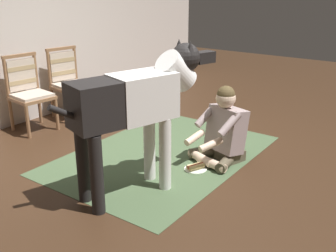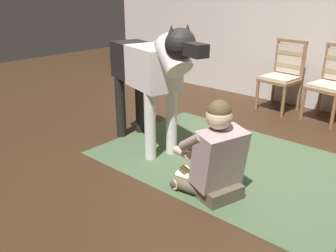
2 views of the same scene
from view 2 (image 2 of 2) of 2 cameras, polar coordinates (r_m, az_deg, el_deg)
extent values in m
plane|color=#372315|center=(3.44, 7.67, -7.10)|extent=(13.67, 13.67, 0.00)
cube|color=beige|center=(5.37, 24.34, 16.03)|extent=(7.90, 0.10, 2.60)
cube|color=#44583A|center=(3.64, 9.53, -5.44)|extent=(2.53, 1.76, 0.01)
cylinder|color=#885F3F|center=(4.98, 18.19, 3.71)|extent=(0.04, 0.04, 0.42)
cylinder|color=#885F3F|center=(5.19, 14.26, 4.80)|extent=(0.04, 0.04, 0.42)
cylinder|color=#885F3F|center=(5.34, 20.48, 4.55)|extent=(0.04, 0.04, 0.42)
cylinder|color=#885F3F|center=(5.53, 16.71, 5.55)|extent=(0.04, 0.04, 0.42)
cube|color=#885F3F|center=(5.20, 17.69, 7.11)|extent=(0.51, 0.51, 0.04)
cube|color=#C1AF9C|center=(5.19, 17.74, 7.51)|extent=(0.47, 0.47, 0.04)
cylinder|color=#885F3F|center=(5.23, 21.20, 9.90)|extent=(0.04, 0.04, 0.52)
cylinder|color=#885F3F|center=(5.42, 17.28, 10.74)|extent=(0.04, 0.04, 0.52)
cube|color=#885F3F|center=(5.29, 19.52, 12.88)|extent=(0.46, 0.10, 0.04)
cube|color=#C1AF9C|center=(5.32, 19.19, 10.22)|extent=(0.38, 0.09, 0.40)
cube|color=tan|center=(5.31, 19.31, 11.16)|extent=(0.39, 0.10, 0.06)
cube|color=tan|center=(5.34, 19.08, 9.29)|extent=(0.39, 0.10, 0.06)
cylinder|color=#885F3F|center=(4.78, 25.24, 1.97)|extent=(0.04, 0.04, 0.42)
cylinder|color=#885F3F|center=(4.96, 21.04, 3.27)|extent=(0.04, 0.04, 0.42)
cylinder|color=#885F3F|center=(5.31, 23.41, 4.06)|extent=(0.04, 0.04, 0.42)
cube|color=#885F3F|center=(4.98, 24.67, 5.58)|extent=(0.54, 0.54, 0.04)
cube|color=#C1AF9C|center=(4.97, 24.74, 6.00)|extent=(0.49, 0.49, 0.04)
cylinder|color=#885F3F|center=(5.20, 24.23, 9.42)|extent=(0.04, 0.04, 0.52)
cube|color=brown|center=(2.99, 8.37, -10.51)|extent=(0.33, 0.40, 0.12)
cylinder|color=brown|center=(3.01, 4.10, -9.96)|extent=(0.41, 0.16, 0.11)
cylinder|color=beige|center=(3.15, 3.55, -8.51)|extent=(0.17, 0.37, 0.09)
cylinder|color=brown|center=(3.18, 8.71, -8.35)|extent=(0.37, 0.35, 0.11)
cylinder|color=beige|center=(3.24, 6.03, -7.69)|extent=(0.22, 0.37, 0.09)
cube|color=gray|center=(2.87, 8.30, -5.19)|extent=(0.39, 0.46, 0.50)
cylinder|color=gray|center=(2.81, 3.86, -2.56)|extent=(0.30, 0.16, 0.24)
cylinder|color=beige|center=(3.07, 2.37, -4.33)|extent=(0.27, 0.18, 0.12)
cylinder|color=gray|center=(3.01, 9.30, -1.12)|extent=(0.30, 0.16, 0.24)
cylinder|color=beige|center=(3.20, 6.10, -3.29)|extent=(0.28, 0.11, 0.12)
sphere|color=beige|center=(2.75, 8.27, 1.54)|extent=(0.21, 0.21, 0.21)
sphere|color=#4E4025|center=(2.74, 8.31, 2.27)|extent=(0.19, 0.19, 0.19)
cylinder|color=silver|center=(3.62, 0.59, 0.67)|extent=(0.11, 0.11, 0.70)
cylinder|color=silver|center=(3.50, -2.92, -0.10)|extent=(0.11, 0.11, 0.70)
cylinder|color=black|center=(4.20, -4.56, 3.55)|extent=(0.11, 0.11, 0.70)
cylinder|color=black|center=(4.10, -7.71, 2.96)|extent=(0.11, 0.11, 0.70)
cube|color=silver|center=(3.52, -2.45, 9.49)|extent=(0.64, 0.51, 0.41)
cube|color=black|center=(3.89, -5.58, 10.54)|extent=(0.56, 0.47, 0.39)
cylinder|color=silver|center=(3.18, 0.85, 11.39)|extent=(0.46, 0.36, 0.40)
sphere|color=black|center=(3.07, 2.01, 13.15)|extent=(0.27, 0.27, 0.27)
cube|color=black|center=(2.89, 4.56, 12.18)|extent=(0.23, 0.18, 0.11)
cone|color=black|center=(3.11, 3.19, 15.14)|extent=(0.12, 0.12, 0.12)
cone|color=black|center=(3.02, 0.56, 14.99)|extent=(0.12, 0.12, 0.12)
cylinder|color=black|center=(4.13, -7.20, 10.52)|extent=(0.36, 0.16, 0.24)
cylinder|color=white|center=(3.33, 3.25, -7.85)|extent=(0.24, 0.24, 0.01)
cylinder|color=#D6B773|center=(3.30, 2.93, -7.48)|extent=(0.18, 0.11, 0.05)
cylinder|color=#D6B773|center=(3.32, 3.59, -7.32)|extent=(0.18, 0.11, 0.05)
cylinder|color=#A7422A|center=(3.31, 3.27, -7.29)|extent=(0.19, 0.11, 0.04)
camera|label=1|loc=(5.06, -48.05, 17.45)|focal=43.27mm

